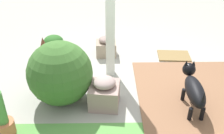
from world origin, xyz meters
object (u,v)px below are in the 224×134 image
object	(u,v)px
round_shrub	(60,73)
terracotta_pot_broad	(54,44)
terracotta_pot_tall	(3,120)
terracotta_pot_spiky	(45,54)
stone_planter_far	(104,93)
stone_planter_nearest	(106,47)
dog	(194,88)
doormat	(174,56)
porch_pillar	(110,18)

from	to	relation	value
round_shrub	terracotta_pot_broad	bearing A→B (deg)	-75.35
terracotta_pot_tall	terracotta_pot_spiky	size ratio (longest dim) A/B	1.04
stone_planter_far	round_shrub	world-z (taller)	round_shrub
stone_planter_nearest	dog	xyz separation A→B (m)	(-1.21, 1.61, 0.16)
stone_planter_far	terracotta_pot_tall	bearing A→B (deg)	24.14
doormat	dog	bearing A→B (deg)	85.89
terracotta_pot_spiky	doormat	size ratio (longest dim) A/B	1.00
stone_planter_nearest	doormat	distance (m)	1.33
stone_planter_far	dog	xyz separation A→B (m)	(-1.22, 0.08, 0.13)
terracotta_pot_broad	round_shrub	bearing A→B (deg)	104.65
round_shrub	doormat	size ratio (longest dim) A/B	1.53
round_shrub	terracotta_pot_spiky	world-z (taller)	round_shrub
round_shrub	doormat	xyz separation A→B (m)	(-1.95, -1.31, -0.45)
porch_pillar	round_shrub	size ratio (longest dim) A/B	2.18
terracotta_pot_broad	doormat	bearing A→B (deg)	177.22
round_shrub	doormat	world-z (taller)	round_shrub
terracotta_pot_broad	stone_planter_nearest	bearing A→B (deg)	178.92
terracotta_pot_spiky	stone_planter_nearest	bearing A→B (deg)	-155.29
stone_planter_far	terracotta_pot_broad	distance (m)	1.84
terracotta_pot_broad	doormat	xyz separation A→B (m)	(-2.32, 0.11, -0.23)
terracotta_pot_tall	dog	bearing A→B (deg)	-169.21
terracotta_pot_broad	dog	bearing A→B (deg)	143.57
porch_pillar	terracotta_pot_spiky	bearing A→B (deg)	-9.75
round_shrub	terracotta_pot_tall	size ratio (longest dim) A/B	1.47
porch_pillar	terracotta_pot_spiky	xyz separation A→B (m)	(1.14, -0.20, -0.72)
terracotta_pot_spiky	stone_planter_far	bearing A→B (deg)	135.30
terracotta_pot_spiky	porch_pillar	bearing A→B (deg)	170.25
terracotta_pot_broad	terracotta_pot_tall	bearing A→B (deg)	83.41
dog	doormat	bearing A→B (deg)	-94.11
round_shrub	dog	bearing A→B (deg)	173.43
dog	stone_planter_far	bearing A→B (deg)	-3.97
terracotta_pot_spiky	dog	size ratio (longest dim) A/B	0.72
dog	round_shrub	bearing A→B (deg)	-6.57
stone_planter_far	terracotta_pot_spiky	xyz separation A→B (m)	(1.05, -1.04, 0.08)
porch_pillar	doormat	world-z (taller)	porch_pillar
stone_planter_nearest	terracotta_pot_broad	xyz separation A→B (m)	(1.00, -0.02, 0.07)
terracotta_pot_tall	porch_pillar	bearing A→B (deg)	-133.52
stone_planter_far	terracotta_pot_spiky	size ratio (longest dim) A/B	0.78
dog	terracotta_pot_broad	bearing A→B (deg)	-36.43
stone_planter_far	terracotta_pot_spiky	distance (m)	1.48
porch_pillar	stone_planter_nearest	size ratio (longest dim) A/B	5.15
terracotta_pot_broad	doormat	world-z (taller)	terracotta_pot_broad
doormat	stone_planter_nearest	bearing A→B (deg)	-4.08
stone_planter_nearest	doormat	xyz separation A→B (m)	(-1.32, 0.09, -0.16)
round_shrub	porch_pillar	bearing A→B (deg)	-134.81
stone_planter_far	terracotta_pot_tall	world-z (taller)	terracotta_pot_tall
porch_pillar	dog	distance (m)	1.61
stone_planter_nearest	terracotta_pot_spiky	distance (m)	1.18
porch_pillar	terracotta_pot_spiky	distance (m)	1.36
porch_pillar	round_shrub	xyz separation A→B (m)	(0.71, 0.72, -0.54)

